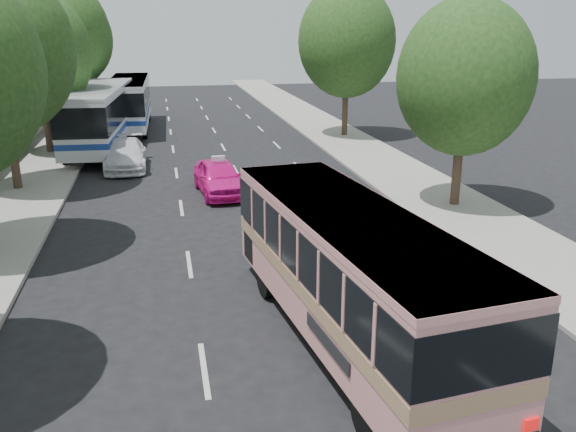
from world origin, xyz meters
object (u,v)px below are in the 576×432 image
object	(u,v)px
pink_taxi	(219,177)
tour_coach_rear	(129,99)
white_pickup	(125,155)
pink_bus	(350,263)
tour_coach_front	(99,113)

from	to	relation	value
pink_taxi	tour_coach_rear	size ratio (longest dim) A/B	0.38
pink_taxi	tour_coach_rear	world-z (taller)	tour_coach_rear
white_pickup	pink_taxi	bearing A→B (deg)	-55.06
pink_taxi	white_pickup	bearing A→B (deg)	120.15
pink_bus	white_pickup	xyz separation A→B (m)	(-5.71, 18.91, -1.21)
white_pickup	tour_coach_rear	world-z (taller)	tour_coach_rear
pink_taxi	tour_coach_front	distance (m)	12.33
tour_coach_rear	pink_taxi	bearing A→B (deg)	-75.65
pink_bus	tour_coach_front	distance (m)	25.13
white_pickup	tour_coach_front	size ratio (longest dim) A/B	0.41
pink_taxi	tour_coach_rear	xyz separation A→B (m)	(-4.28, 18.00, 1.30)
pink_taxi	tour_coach_front	size ratio (longest dim) A/B	0.36
white_pickup	tour_coach_front	bearing A→B (deg)	106.07
tour_coach_front	tour_coach_rear	world-z (taller)	tour_coach_front
pink_bus	tour_coach_front	bearing A→B (deg)	99.91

